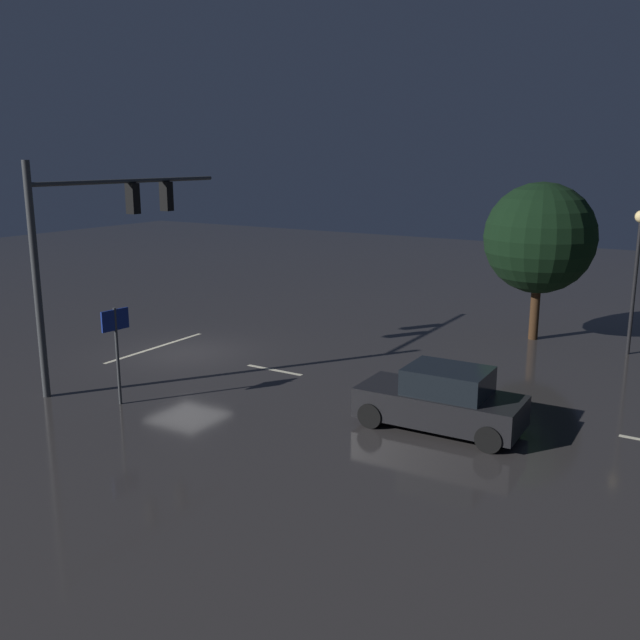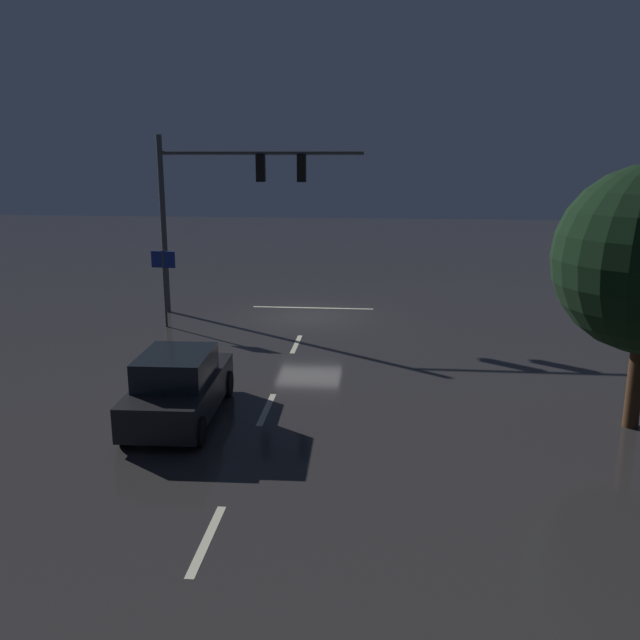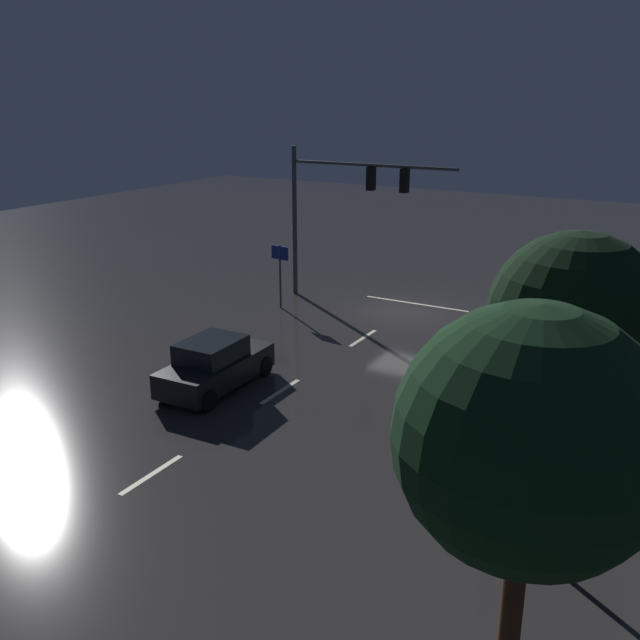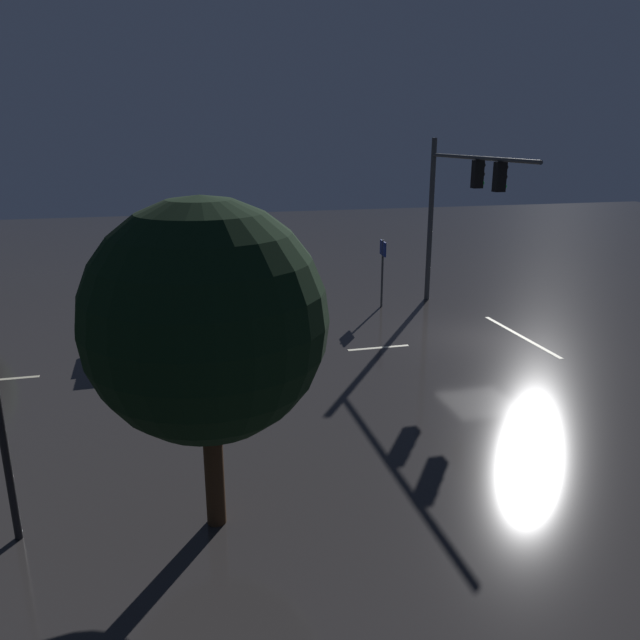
{
  "view_description": "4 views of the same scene",
  "coord_description": "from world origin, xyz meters",
  "px_view_note": "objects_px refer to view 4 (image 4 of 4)",
  "views": [
    {
      "loc": [
        18.55,
        17.25,
        7.02
      ],
      "look_at": [
        -0.76,
        5.34,
        1.75
      ],
      "focal_mm": 39.48,
      "sensor_mm": 36.0,
      "label": 1
    },
    {
      "loc": [
        -2.84,
        26.07,
        6.38
      ],
      "look_at": [
        -1.12,
        7.44,
        1.72
      ],
      "focal_mm": 38.47,
      "sensor_mm": 36.0,
      "label": 2
    },
    {
      "loc": [
        -11.49,
        27.49,
        9.17
      ],
      "look_at": [
        0.06,
        7.32,
        1.67
      ],
      "focal_mm": 39.38,
      "sensor_mm": 36.0,
      "label": 3
    },
    {
      "loc": [
        -19.11,
        10.85,
        7.04
      ],
      "look_at": [
        -0.64,
        6.24,
        1.35
      ],
      "focal_mm": 34.75,
      "sensor_mm": 36.0,
      "label": 4
    }
  ],
  "objects_px": {
    "traffic_signal_assembly": "(459,195)",
    "car_approaching": "(175,323)",
    "route_sign": "(383,259)",
    "tree_left_far": "(206,321)"
  },
  "relations": [
    {
      "from": "traffic_signal_assembly",
      "to": "tree_left_far",
      "type": "height_order",
      "value": "traffic_signal_assembly"
    },
    {
      "from": "traffic_signal_assembly",
      "to": "route_sign",
      "type": "height_order",
      "value": "traffic_signal_assembly"
    },
    {
      "from": "traffic_signal_assembly",
      "to": "car_approaching",
      "type": "xyz_separation_m",
      "value": [
        -1.29,
        11.08,
        -4.04
      ]
    },
    {
      "from": "traffic_signal_assembly",
      "to": "car_approaching",
      "type": "relative_size",
      "value": 1.8
    },
    {
      "from": "route_sign",
      "to": "traffic_signal_assembly",
      "type": "bearing_deg",
      "value": -126.72
    },
    {
      "from": "traffic_signal_assembly",
      "to": "route_sign",
      "type": "relative_size",
      "value": 2.77
    },
    {
      "from": "tree_left_far",
      "to": "traffic_signal_assembly",
      "type": "bearing_deg",
      "value": -41.24
    },
    {
      "from": "car_approaching",
      "to": "route_sign",
      "type": "relative_size",
      "value": 1.54
    },
    {
      "from": "traffic_signal_assembly",
      "to": "tree_left_far",
      "type": "bearing_deg",
      "value": 138.76
    },
    {
      "from": "traffic_signal_assembly",
      "to": "car_approaching",
      "type": "height_order",
      "value": "traffic_signal_assembly"
    }
  ]
}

